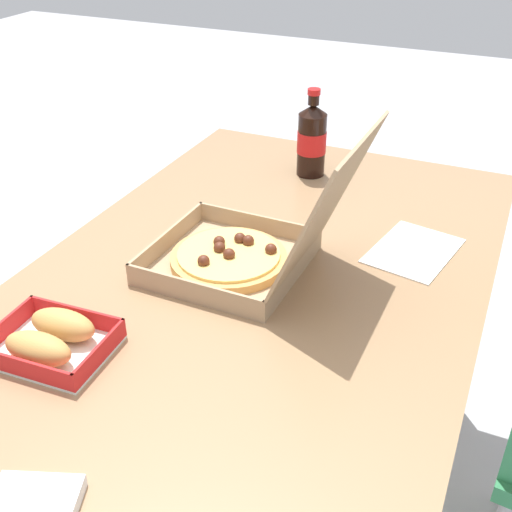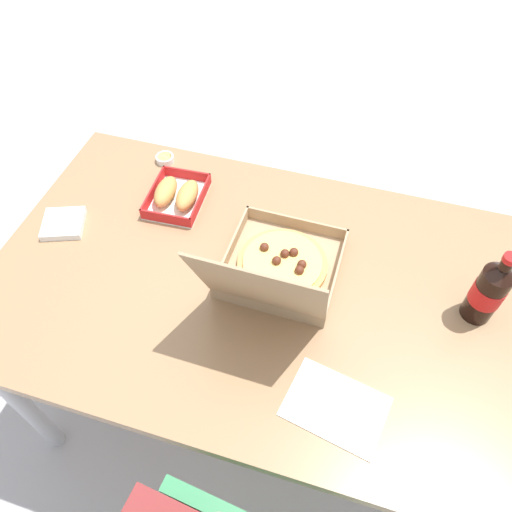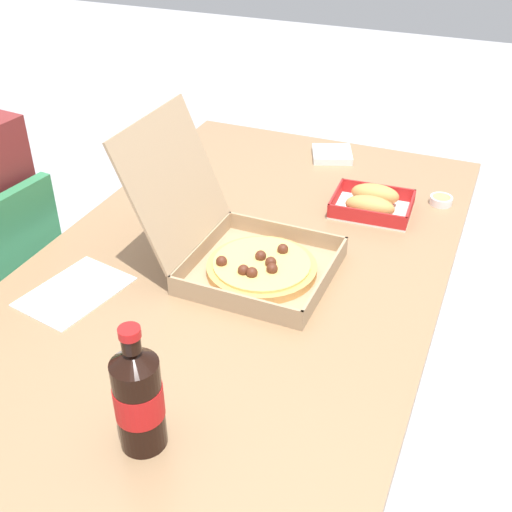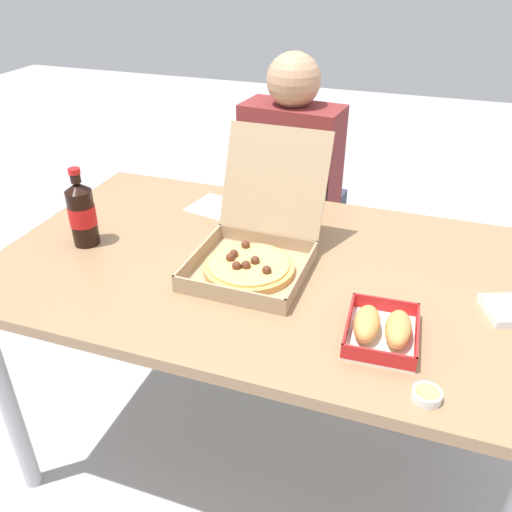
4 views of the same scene
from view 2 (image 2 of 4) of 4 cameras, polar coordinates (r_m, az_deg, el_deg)
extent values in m
plane|color=#B2B2B7|center=(1.90, 0.76, -16.05)|extent=(10.00, 10.00, 0.00)
cube|color=#997551|center=(1.26, 1.09, -3.69)|extent=(1.43, 0.86, 0.03)
cylinder|color=#B7B7BC|center=(1.82, 24.46, -5.73)|extent=(0.05, 0.05, 0.70)
cylinder|color=#B7B7BC|center=(1.94, -14.70, 3.30)|extent=(0.05, 0.05, 0.70)
cylinder|color=#B7B7BC|center=(1.66, -25.83, -15.09)|extent=(0.05, 0.05, 0.70)
cube|color=tan|center=(1.28, 3.07, -1.32)|extent=(0.29, 0.29, 0.01)
cube|color=tan|center=(1.35, 4.74, 3.85)|extent=(0.29, 0.01, 0.04)
cube|color=tan|center=(1.25, 9.35, -2.24)|extent=(0.01, 0.29, 0.04)
cube|color=tan|center=(1.29, -2.95, 0.82)|extent=(0.01, 0.29, 0.04)
cube|color=tan|center=(1.18, 1.24, -5.87)|extent=(0.29, 0.01, 0.04)
cube|color=tan|center=(1.02, 0.45, -3.90)|extent=(0.29, 0.12, 0.27)
cylinder|color=tan|center=(1.27, 3.09, -0.99)|extent=(0.23, 0.23, 0.02)
cylinder|color=#EAC666|center=(1.26, 3.11, -0.66)|extent=(0.21, 0.21, 0.01)
sphere|color=#562819|center=(1.26, 3.40, 0.29)|extent=(0.02, 0.02, 0.02)
sphere|color=#562819|center=(1.27, 4.45, 0.45)|extent=(0.02, 0.02, 0.02)
sphere|color=#562819|center=(1.25, 5.39, -0.97)|extent=(0.02, 0.02, 0.02)
sphere|color=#562819|center=(1.20, 3.91, -3.54)|extent=(0.02, 0.02, 0.02)
sphere|color=#562819|center=(1.25, 2.42, -0.55)|extent=(0.02, 0.02, 0.02)
sphere|color=#562819|center=(1.28, 0.99, 1.05)|extent=(0.02, 0.02, 0.02)
sphere|color=#562819|center=(1.23, 5.10, -1.65)|extent=(0.02, 0.02, 0.02)
cube|color=white|center=(1.46, -9.15, 6.43)|extent=(0.16, 0.20, 0.00)
cube|color=red|center=(1.50, -8.06, 9.43)|extent=(0.15, 0.01, 0.03)
cube|color=red|center=(1.38, -10.52, 4.34)|extent=(0.15, 0.01, 0.03)
cube|color=red|center=(1.42, -6.49, 6.55)|extent=(0.01, 0.19, 0.03)
cube|color=red|center=(1.47, -11.92, 7.41)|extent=(0.01, 0.19, 0.03)
ellipsoid|color=tan|center=(1.43, -8.04, 7.03)|extent=(0.06, 0.12, 0.05)
ellipsoid|color=tan|center=(1.45, -10.52, 7.42)|extent=(0.06, 0.12, 0.05)
cylinder|color=black|center=(1.25, 25.32, -4.13)|extent=(0.07, 0.07, 0.16)
cone|color=black|center=(1.19, 26.82, -1.60)|extent=(0.07, 0.07, 0.02)
cylinder|color=black|center=(1.17, 27.26, -0.87)|extent=(0.03, 0.03, 0.02)
cylinder|color=red|center=(1.15, 27.61, -0.28)|extent=(0.03, 0.03, 0.01)
cylinder|color=red|center=(1.25, 25.44, -3.92)|extent=(0.07, 0.07, 0.06)
cube|color=white|center=(1.11, 9.27, -16.97)|extent=(0.23, 0.19, 0.00)
cube|color=white|center=(1.47, -21.58, 3.54)|extent=(0.14, 0.14, 0.02)
cylinder|color=white|center=(1.59, -10.59, 11.12)|extent=(0.06, 0.06, 0.02)
cylinder|color=#DBBC66|center=(1.58, -10.62, 11.28)|extent=(0.05, 0.05, 0.01)
camera|label=1|loc=(1.20, -58.19, 11.72)|focal=44.81mm
camera|label=3|loc=(1.49, 58.63, 20.91)|focal=45.30mm
camera|label=4|loc=(1.93, 0.07, 43.29)|focal=37.04mm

